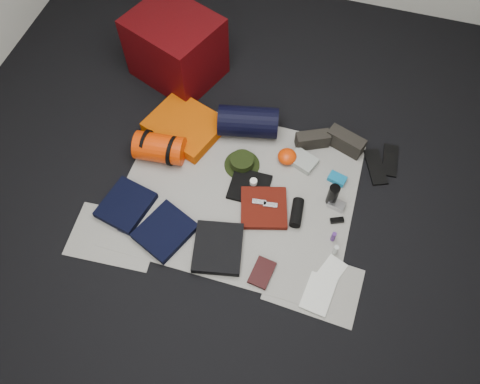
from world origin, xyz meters
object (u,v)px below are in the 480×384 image
(sleeping_pad, at_px, (185,126))
(water_bottle, at_px, (333,195))
(red_cabinet, at_px, (176,48))
(stuff_sack, at_px, (160,148))
(navy_duffel, at_px, (248,122))
(compact_camera, at_px, (337,205))
(paperback_book, at_px, (262,273))

(sleeping_pad, xyz_separation_m, water_bottle, (1.18, -0.30, 0.05))
(red_cabinet, distance_m, sleeping_pad, 0.64)
(stuff_sack, bearing_deg, navy_duffel, 36.17)
(navy_duffel, relative_size, compact_camera, 3.83)
(water_bottle, distance_m, paperback_book, 0.72)
(red_cabinet, distance_m, navy_duffel, 0.84)
(stuff_sack, relative_size, paperback_book, 1.82)
(water_bottle, relative_size, paperback_book, 0.96)
(stuff_sack, xyz_separation_m, water_bottle, (1.26, -0.02, -0.01))
(red_cabinet, height_order, navy_duffel, red_cabinet)
(paperback_book, bearing_deg, stuff_sack, 152.98)
(stuff_sack, height_order, paperback_book, stuff_sack)
(red_cabinet, height_order, water_bottle, red_cabinet)
(navy_duffel, relative_size, water_bottle, 2.37)
(red_cabinet, height_order, sleeping_pad, red_cabinet)
(water_bottle, bearing_deg, sleeping_pad, 165.63)
(red_cabinet, distance_m, water_bottle, 1.67)
(red_cabinet, bearing_deg, compact_camera, -9.01)
(red_cabinet, bearing_deg, sleeping_pad, -43.52)
(red_cabinet, relative_size, sleeping_pad, 1.22)
(stuff_sack, relative_size, water_bottle, 1.90)
(red_cabinet, xyz_separation_m, paperback_book, (1.11, -1.49, -0.24))
(sleeping_pad, bearing_deg, water_bottle, -14.37)
(stuff_sack, bearing_deg, red_cabinet, 101.27)
(navy_duffel, height_order, water_bottle, navy_duffel)
(stuff_sack, bearing_deg, water_bottle, -0.94)
(sleeping_pad, bearing_deg, paperback_book, -47.74)
(sleeping_pad, distance_m, stuff_sack, 0.30)
(stuff_sack, distance_m, paperback_book, 1.16)
(navy_duffel, bearing_deg, sleeping_pad, -177.70)
(red_cabinet, height_order, paperback_book, red_cabinet)
(sleeping_pad, distance_m, compact_camera, 1.26)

